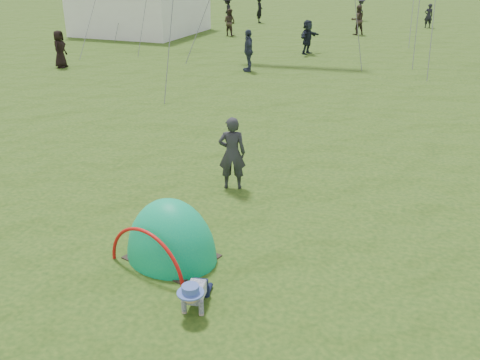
# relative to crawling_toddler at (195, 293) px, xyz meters

# --- Properties ---
(ground) EXTENTS (140.00, 140.00, 0.00)m
(ground) POSITION_rel_crawling_toddler_xyz_m (0.21, -0.26, -0.27)
(ground) COLOR #1D3C12
(crawling_toddler) EXTENTS (0.54, 0.73, 0.53)m
(crawling_toddler) POSITION_rel_crawling_toddler_xyz_m (0.00, 0.00, 0.00)
(crawling_toddler) COLOR black
(crawling_toddler) RESTS_ON ground
(popup_tent) EXTENTS (2.01, 1.84, 2.12)m
(popup_tent) POSITION_rel_crawling_toddler_xyz_m (-0.86, 1.24, -0.27)
(popup_tent) COLOR #019567
(popup_tent) RESTS_ON ground
(standing_adult) EXTENTS (0.66, 0.51, 1.61)m
(standing_adult) POSITION_rel_crawling_toddler_xyz_m (-0.67, 4.31, 0.54)
(standing_adult) COLOR #26272B
(standing_adult) RESTS_ON ground
(crowd_person_1) EXTENTS (1.08, 1.01, 1.78)m
(crowd_person_1) POSITION_rel_crawling_toddler_xyz_m (0.38, 28.96, 0.62)
(crowd_person_1) COLOR #352A23
(crowd_person_1) RESTS_ON ground
(crowd_person_3) EXTENTS (0.75, 1.13, 1.64)m
(crowd_person_3) POSITION_rel_crawling_toddler_xyz_m (0.14, 36.72, 0.55)
(crowd_person_3) COLOR #292831
(crowd_person_3) RESTS_ON ground
(crowd_person_6) EXTENTS (0.66, 0.54, 1.58)m
(crowd_person_6) POSITION_rel_crawling_toddler_xyz_m (4.82, 33.64, 0.52)
(crowd_person_6) COLOR black
(crowd_person_6) RESTS_ON ground
(crowd_person_7) EXTENTS (0.93, 0.82, 1.60)m
(crowd_person_7) POSITION_rel_crawling_toddler_xyz_m (-7.15, 26.48, 0.53)
(crowd_person_7) COLOR #3B3026
(crowd_person_7) RESTS_ON ground
(crowd_person_8) EXTENTS (0.80, 1.12, 1.76)m
(crowd_person_8) POSITION_rel_crawling_toddler_xyz_m (-3.42, 16.50, 0.61)
(crowd_person_8) COLOR #2C3446
(crowd_person_8) RESTS_ON ground
(crowd_person_9) EXTENTS (1.04, 1.32, 1.79)m
(crowd_person_9) POSITION_rel_crawling_toddler_xyz_m (-9.17, 32.87, 0.63)
(crowd_person_9) COLOR black
(crowd_person_9) RESTS_ON ground
(crowd_person_10) EXTENTS (0.59, 0.84, 1.62)m
(crowd_person_10) POSITION_rel_crawling_toddler_xyz_m (-11.68, 15.09, 0.54)
(crowd_person_10) COLOR black
(crowd_person_10) RESTS_ON ground
(crowd_person_11) EXTENTS (1.05, 1.63, 1.68)m
(crowd_person_11) POSITION_rel_crawling_toddler_xyz_m (-1.60, 21.39, 0.57)
(crowd_person_11) COLOR black
(crowd_person_11) RESTS_ON ground
(crowd_person_12) EXTENTS (0.57, 0.73, 1.77)m
(crowd_person_12) POSITION_rel_crawling_toddler_xyz_m (-6.87, 33.31, 0.62)
(crowd_person_12) COLOR black
(crowd_person_12) RESTS_ON ground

